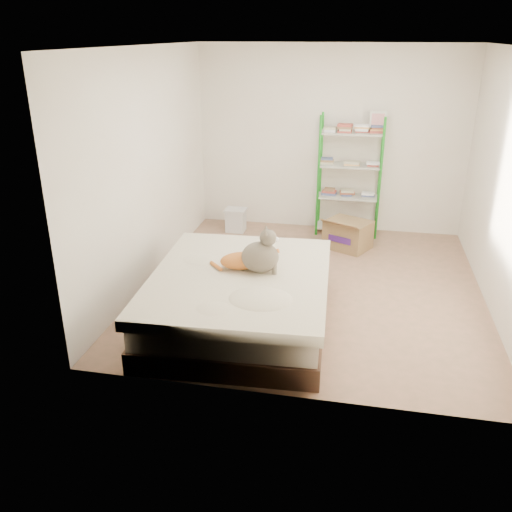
% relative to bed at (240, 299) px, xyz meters
% --- Properties ---
extents(room, '(3.81, 4.21, 2.61)m').
position_rel_bed_xyz_m(room, '(0.62, 1.02, 1.03)').
color(room, tan).
rests_on(room, ground).
extents(bed, '(1.81, 2.21, 0.54)m').
position_rel_bed_xyz_m(bed, '(0.00, 0.00, 0.00)').
color(bed, '#46281F').
rests_on(bed, ground).
extents(orange_cat, '(0.58, 0.42, 0.21)m').
position_rel_bed_xyz_m(orange_cat, '(-0.01, 0.14, 0.38)').
color(orange_cat, '#D27C3E').
rests_on(orange_cat, bed).
extents(grey_cat, '(0.43, 0.38, 0.45)m').
position_rel_bed_xyz_m(grey_cat, '(0.18, 0.10, 0.49)').
color(grey_cat, gray).
rests_on(grey_cat, bed).
extents(shelf_unit, '(0.88, 0.36, 1.74)m').
position_rel_bed_xyz_m(shelf_unit, '(0.93, 2.90, 0.64)').
color(shelf_unit, green).
rests_on(shelf_unit, ground).
extents(cardboard_box, '(0.69, 0.72, 0.45)m').
position_rel_bed_xyz_m(cardboard_box, '(0.97, 2.29, -0.08)').
color(cardboard_box, olive).
rests_on(cardboard_box, ground).
extents(white_bin, '(0.30, 0.27, 0.34)m').
position_rel_bed_xyz_m(white_bin, '(-0.67, 2.66, -0.10)').
color(white_bin, silver).
rests_on(white_bin, ground).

